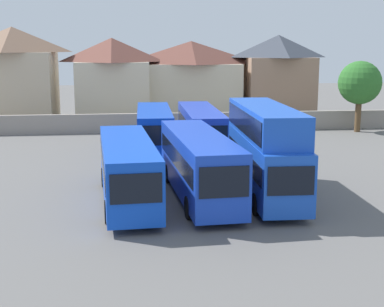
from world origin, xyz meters
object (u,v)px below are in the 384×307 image
Objects in this scene: house_terrace_left at (14,74)px; house_terrace_right at (191,79)px; tree_left_of_lot at (360,83)px; bus_4 at (154,128)px; house_terrace_far_right at (278,76)px; bus_1 at (128,167)px; house_terrace_centre at (113,79)px; bus_3 at (265,146)px; bus_5 at (201,127)px; bus_2 at (199,162)px.

house_terrace_left reaches higher than house_terrace_right.
tree_left_of_lot is (33.50, -10.65, -0.49)m from house_terrace_left.
house_terrace_far_right reaches higher than bus_4.
house_terrace_right is 1.22× the size of house_terrace_far_right.
bus_1 is at bearing -7.20° from bus_4.
house_terrace_left is 1.13× the size of house_terrace_centre.
house_terrace_right reaches higher than bus_1.
house_terrace_far_right is at bearing 112.04° from tree_left_of_lot.
tree_left_of_lot reaches higher than bus_4.
house_terrace_left is 28.81m from house_terrace_far_right.
bus_3 is at bearing -89.88° from house_terrace_right.
bus_5 reaches higher than bus_1.
house_terrace_centre is 25.60m from tree_left_of_lot.
bus_4 is at bearing 167.68° from bus_1.
bus_2 is 32.63m from house_terrace_centre.
bus_4 is 1.17× the size of house_terrace_far_right.
house_terrace_left reaches higher than bus_5.
house_terrace_far_right is at bearing 150.46° from bus_5.
house_terrace_centre is 0.79× the size of house_terrace_right.
bus_4 is 0.97× the size of house_terrace_right.
house_terrace_far_right is at bearing 144.63° from bus_4.
bus_1 is 37.60m from house_terrace_far_right.
house_terrace_centre is (-5.21, 32.11, 2.55)m from bus_2.
bus_5 is at bearing -46.83° from house_terrace_left.
bus_3 is 34.63m from house_terrace_far_right.
tree_left_of_lot is at bearing 131.36° from bus_1.
house_terrace_centre is at bearing -177.30° from house_terrace_far_right.
tree_left_of_lot is at bearing -24.87° from house_terrace_centre.
bus_5 is at bearing 168.43° from bus_2.
house_terrace_right is at bearing 176.48° from house_terrace_far_right.
bus_3 is at bearing -59.36° from house_terrace_left.
bus_5 is (5.70, 13.84, 0.01)m from bus_1.
house_terrace_left reaches higher than bus_1.
bus_3 reaches higher than bus_5.
bus_1 is 14.96m from bus_5.
bus_2 is 1.05× the size of house_terrace_right.
tree_left_of_lot is at bearing 147.89° from bus_3.
house_terrace_left reaches higher than bus_2.
bus_5 is 20.35m from house_terrace_right.
house_terrace_far_right is at bearing 154.49° from bus_2.
bus_3 is 14.28m from bus_4.
bus_4 reaches higher than bus_1.
house_terrace_centre is 1.33× the size of tree_left_of_lot.
house_terrace_centre is (-1.41, 32.49, 2.66)m from bus_1.
bus_4 is at bearing -157.15° from tree_left_of_lot.
bus_2 is 1.33× the size of house_terrace_centre.
bus_3 is 13.79m from bus_5.
bus_3 reaches higher than bus_1.
house_terrace_left is at bearing -178.02° from house_terrace_far_right.
bus_1 is 34.83m from house_terrace_right.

